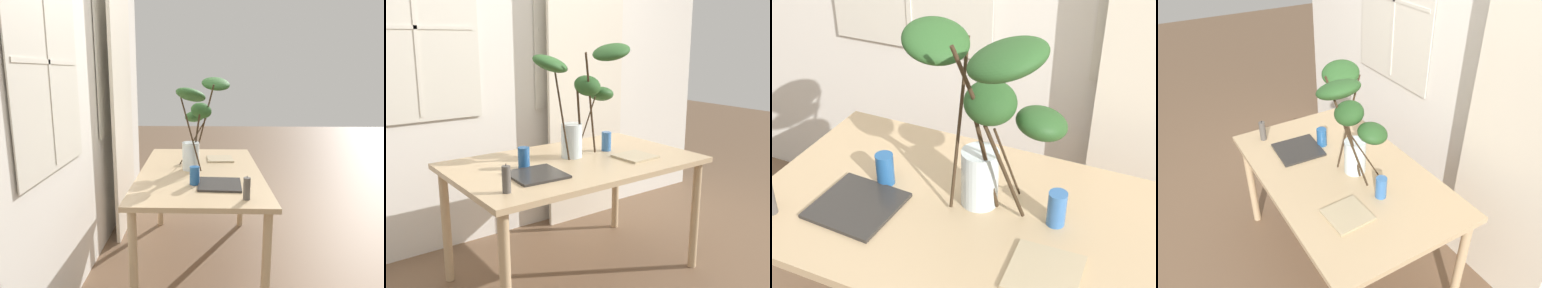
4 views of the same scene
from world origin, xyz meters
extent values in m
cube|color=tan|center=(0.00, 0.00, 0.74)|extent=(1.48, 0.90, 0.03)
cylinder|color=tan|center=(-0.68, 0.39, 0.36)|extent=(0.05, 0.05, 0.72)
cylinder|color=silver|center=(0.03, 0.07, 0.86)|extent=(0.13, 0.13, 0.21)
cylinder|color=silver|center=(0.03, 0.07, 0.79)|extent=(0.12, 0.12, 0.07)
cylinder|color=#382819|center=(-0.04, 0.07, 1.05)|extent=(0.02, 0.16, 0.57)
ellipsoid|color=#285123|center=(-0.12, 0.07, 1.33)|extent=(0.23, 0.23, 0.18)
cylinder|color=#382819|center=(0.14, 0.06, 0.95)|extent=(0.03, 0.21, 0.38)
ellipsoid|color=#285123|center=(0.24, 0.05, 1.14)|extent=(0.19, 0.19, 0.13)
cylinder|color=#382819|center=(0.06, 0.03, 0.98)|extent=(0.10, 0.08, 0.44)
ellipsoid|color=#285123|center=(0.09, -0.01, 1.20)|extent=(0.24, 0.25, 0.16)
cylinder|color=#382819|center=(0.11, -0.02, 1.08)|extent=(0.21, 0.16, 0.64)
ellipsoid|color=#285123|center=(0.18, -0.12, 1.40)|extent=(0.32, 0.31, 0.16)
cylinder|color=#235693|center=(-0.33, 0.04, 0.81)|extent=(0.07, 0.07, 0.12)
cylinder|color=#386BAD|center=(0.31, 0.07, 0.82)|extent=(0.06, 0.06, 0.13)
cube|color=#2D2B28|center=(-0.34, -0.13, 0.76)|extent=(0.29, 0.29, 0.01)
cube|color=tan|center=(0.34, -0.17, 0.76)|extent=(0.22, 0.22, 0.01)
camera|label=1|loc=(-2.53, -0.01, 1.49)|focal=32.47mm
camera|label=2|loc=(-1.50, -2.08, 1.48)|focal=41.16mm
camera|label=3|loc=(0.61, -1.34, 1.96)|focal=51.26mm
camera|label=4|loc=(1.61, -0.92, 2.16)|focal=35.85mm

